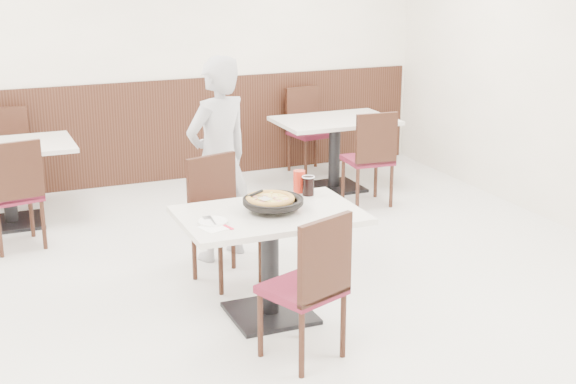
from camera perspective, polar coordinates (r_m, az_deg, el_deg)
name	(u,v)px	position (r m, az deg, el deg)	size (l,w,h in m)	color
floor	(286,303)	(5.78, -0.18, -7.92)	(7.00, 7.00, 0.00)	silver
wall_back	(158,52)	(8.65, -9.23, 9.83)	(6.00, 0.04, 2.80)	beige
wainscot_back	(162,131)	(8.77, -8.94, 4.30)	(5.90, 0.03, 1.10)	black
main_table	(270,265)	(5.46, -1.29, -5.19)	(1.20, 0.80, 0.75)	beige
chair_near	(302,286)	(4.88, 0.99, -6.69)	(0.42, 0.42, 0.95)	black
chair_far	(227,222)	(6.01, -4.39, -2.13)	(0.42, 0.42, 0.95)	black
trivet	(267,207)	(5.38, -1.52, -1.08)	(0.12, 0.12, 0.04)	black
pizza_pan	(273,205)	(5.34, -1.07, -0.93)	(0.36, 0.36, 0.01)	black
pizza	(270,201)	(5.36, -1.27, -0.67)	(0.30, 0.30, 0.02)	#C29347
pizza_server	(265,199)	(5.31, -1.65, -0.48)	(0.07, 0.09, 0.00)	white
napkin	(214,228)	(5.05, -5.25, -2.54)	(0.16, 0.16, 0.00)	white
side_plate	(213,222)	(5.14, -5.36, -2.11)	(0.19, 0.19, 0.01)	white
fork	(213,221)	(5.13, -5.36, -2.07)	(0.02, 0.16, 0.00)	white
cola_glass	(308,186)	(5.68, 1.45, 0.41)	(0.08, 0.08, 0.13)	black
red_cup	(299,181)	(5.75, 0.80, 0.76)	(0.09, 0.09, 0.16)	#AE2112
diner_person	(218,159)	(6.40, -4.97, 2.32)	(0.60, 0.40, 1.65)	#A7A7AC
bg_table_left	(8,185)	(7.72, -19.27, 0.48)	(1.20, 0.80, 0.75)	beige
bg_chair_left_near	(13,193)	(7.08, -18.98, -0.08)	(0.42, 0.42, 0.95)	black
bg_chair_left_far	(8,159)	(8.27, -19.32, 2.25)	(0.42, 0.42, 0.95)	black
bg_table_right	(334,154)	(8.41, 3.31, 2.71)	(1.20, 0.80, 0.75)	beige
bg_chair_right_near	(368,157)	(7.90, 5.68, 2.47)	(0.42, 0.42, 0.95)	black
bg_chair_right_far	(311,131)	(9.01, 1.65, 4.34)	(0.42, 0.42, 0.95)	black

